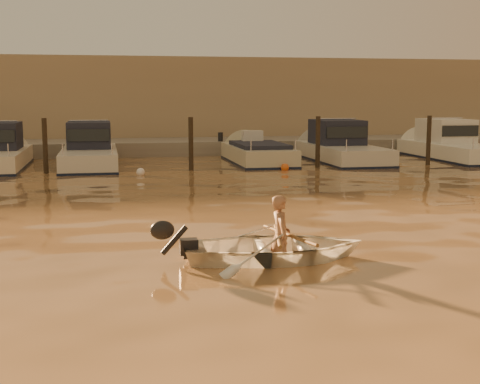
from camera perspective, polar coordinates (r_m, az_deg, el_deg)
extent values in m
plane|color=olive|center=(12.04, 5.21, -5.25)|extent=(160.00, 160.00, 0.00)
imported|color=white|center=(11.54, 2.97, -4.77)|extent=(3.23, 2.37, 0.65)
imported|color=#97684B|center=(11.52, 3.47, -3.77)|extent=(0.36, 0.53, 1.41)
cylinder|color=brown|center=(11.55, 4.20, -3.68)|extent=(0.41, 2.08, 0.13)
cylinder|color=olive|center=(11.50, 3.22, -3.72)|extent=(0.51, 2.07, 0.13)
cylinder|color=#2D2319|center=(25.17, -16.29, 3.57)|extent=(0.18, 0.18, 2.20)
cylinder|color=#2D2319|center=(25.29, -4.21, 3.90)|extent=(0.18, 0.18, 2.20)
cylinder|color=#2D2319|center=(26.39, 6.65, 4.05)|extent=(0.18, 0.18, 2.20)
cylinder|color=#2D2319|center=(28.20, 15.79, 4.06)|extent=(0.18, 0.18, 2.20)
sphere|color=white|center=(24.02, -8.48, 1.69)|extent=(0.30, 0.30, 0.30)
sphere|color=orange|center=(25.36, 3.86, 2.10)|extent=(0.30, 0.30, 0.30)
sphere|color=white|center=(26.66, 12.40, 2.23)|extent=(0.30, 0.30, 0.30)
cube|color=gray|center=(32.99, -5.55, 3.59)|extent=(52.00, 4.00, 1.00)
cube|color=#9E8466|center=(38.36, -6.46, 7.58)|extent=(46.00, 7.00, 4.80)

